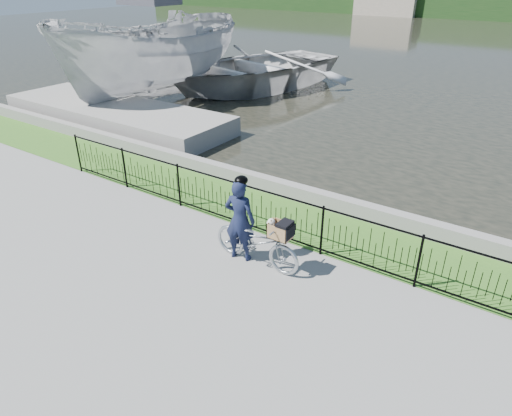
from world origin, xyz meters
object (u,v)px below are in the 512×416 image
Objects in this scene: cyclist at (240,219)px; boat_near at (155,56)px; bicycle_rig at (257,241)px; dock at (115,114)px; boat_far at (252,68)px.

boat_near reaches higher than cyclist.
boat_near reaches higher than bicycle_rig.
dock is 11.22m from bicycle_rig.
boat_far is at bearing 125.02° from bicycle_rig.
boat_far reaches higher than bicycle_rig.
dock is 0.89× the size of boat_far.
boat_near is (-10.38, 8.04, 1.14)m from cyclist.
dock is 5.39× the size of cyclist.
bicycle_rig is 15.57m from boat_far.
boat_far is (1.86, 4.72, -1.04)m from boat_near.
bicycle_rig is 0.18× the size of boat_far.
bicycle_rig is 13.53m from boat_near.
boat_near is (-10.79, 8.02, 1.53)m from bicycle_rig.
boat_far is (-8.93, 12.74, 0.48)m from bicycle_rig.
bicycle_rig is 1.07× the size of cyclist.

